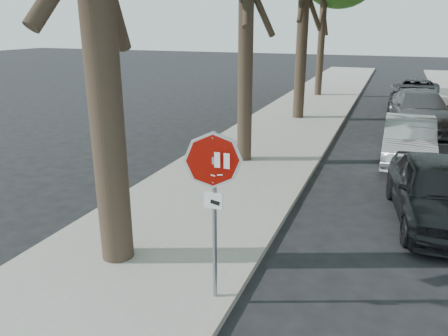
% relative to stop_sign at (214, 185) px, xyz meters
% --- Properties ---
extents(ground, '(120.00, 120.00, 0.00)m').
position_rel_stop_sign_xyz_m(ground, '(0.70, 0.03, -1.95)').
color(ground, black).
rests_on(ground, ground).
extents(sidewalk_left, '(4.00, 55.00, 0.12)m').
position_rel_stop_sign_xyz_m(sidewalk_left, '(-1.80, 12.03, -1.89)').
color(sidewalk_left, gray).
rests_on(sidewalk_left, ground).
extents(curb_left, '(0.12, 55.00, 0.13)m').
position_rel_stop_sign_xyz_m(curb_left, '(0.25, 12.03, -1.88)').
color(curb_left, '#9E9384').
rests_on(curb_left, ground).
extents(stop_sign, '(0.76, 0.34, 2.61)m').
position_rel_stop_sign_xyz_m(stop_sign, '(0.00, 0.00, 0.00)').
color(stop_sign, gray).
rests_on(stop_sign, sidewalk_left).
extents(car_a, '(2.21, 4.34, 1.42)m').
position_rel_stop_sign_xyz_m(car_a, '(3.30, 4.49, -1.24)').
color(car_a, black).
rests_on(car_a, ground).
extents(car_b, '(1.47, 4.19, 1.38)m').
position_rel_stop_sign_xyz_m(car_b, '(2.81, 8.96, -1.26)').
color(car_b, '#AAABB2').
rests_on(car_b, ground).
extents(car_c, '(2.77, 5.45, 1.52)m').
position_rel_stop_sign_xyz_m(car_c, '(3.30, 14.17, -1.19)').
color(car_c, '#4A4B4F').
rests_on(car_c, ground).
extents(car_d, '(2.67, 5.02, 1.34)m').
position_rel_stop_sign_xyz_m(car_d, '(3.30, 19.92, -1.28)').
color(car_d, black).
rests_on(car_d, ground).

